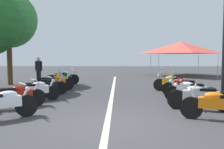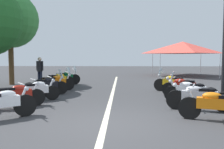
{
  "view_description": "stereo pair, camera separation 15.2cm",
  "coord_description": "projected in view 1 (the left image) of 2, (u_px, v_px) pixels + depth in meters",
  "views": [
    {
      "loc": [
        -6.33,
        -0.3,
        1.78
      ],
      "look_at": [
        4.86,
        0.0,
        0.97
      ],
      "focal_mm": 38.92,
      "sensor_mm": 36.0,
      "label": 1
    },
    {
      "loc": [
        -6.33,
        -0.45,
        1.78
      ],
      "look_at": [
        4.86,
        0.0,
        0.97
      ],
      "focal_mm": 38.92,
      "sensor_mm": 36.0,
      "label": 2
    }
  ],
  "objects": [
    {
      "name": "roadside_tree_1",
      "position": [
        8.0,
        20.0,
        15.24
      ],
      "size": [
        3.56,
        3.56,
        5.9
      ],
      "color": "brown",
      "rests_on": "ground_plane"
    },
    {
      "name": "ground_plane",
      "position": [
        107.0,
        124.0,
        6.45
      ],
      "size": [
        80.0,
        80.0,
        0.0
      ],
      "primitive_type": "plane",
      "color": "#38383A"
    },
    {
      "name": "motorcycle_right_row_1",
      "position": [
        200.0,
        97.0,
        8.04
      ],
      "size": [
        0.9,
        2.1,
        1.01
      ],
      "rotation": [
        0.0,
        0.0,
        1.28
      ],
      "color": "black",
      "rests_on": "ground_plane"
    },
    {
      "name": "motorcycle_left_row_2",
      "position": [
        35.0,
        90.0,
        9.66
      ],
      "size": [
        1.14,
        1.83,
        0.98
      ],
      "rotation": [
        0.0,
        0.0,
        -1.05
      ],
      "color": "black",
      "rests_on": "ground_plane"
    },
    {
      "name": "bystander_2",
      "position": [
        39.0,
        69.0,
        14.99
      ],
      "size": [
        0.32,
        0.5,
        1.76
      ],
      "rotation": [
        0.0,
        0.0,
        2.75
      ],
      "color": "#1E2338",
      "rests_on": "ground_plane"
    },
    {
      "name": "motorcycle_left_row_1",
      "position": [
        15.0,
        95.0,
        8.37
      ],
      "size": [
        1.39,
        1.83,
        0.99
      ],
      "rotation": [
        0.0,
        0.0,
        -0.94
      ],
      "color": "black",
      "rests_on": "ground_plane"
    },
    {
      "name": "motorcycle_left_row_5",
      "position": [
        57.0,
        80.0,
        13.97
      ],
      "size": [
        1.14,
        1.87,
        1.2
      ],
      "rotation": [
        0.0,
        0.0,
        -1.07
      ],
      "color": "black",
      "rests_on": "ground_plane"
    },
    {
      "name": "motorcycle_right_row_2",
      "position": [
        190.0,
        90.0,
        9.6
      ],
      "size": [
        0.92,
        2.03,
        1.2
      ],
      "rotation": [
        0.0,
        0.0,
        1.27
      ],
      "color": "black",
      "rests_on": "ground_plane"
    },
    {
      "name": "lane_centre_stripe",
      "position": [
        112.0,
        93.0,
        11.79
      ],
      "size": [
        19.84,
        0.16,
        0.01
      ],
      "primitive_type": "cube",
      "color": "beige",
      "rests_on": "ground_plane"
    },
    {
      "name": "motorcycle_left_row_0",
      "position": [
        2.0,
        104.0,
        6.84
      ],
      "size": [
        1.36,
        1.72,
        1.01
      ],
      "rotation": [
        0.0,
        0.0,
        -0.92
      ],
      "color": "black",
      "rests_on": "ground_plane"
    },
    {
      "name": "motorcycle_right_row_0",
      "position": [
        220.0,
        105.0,
        6.71
      ],
      "size": [
        0.97,
        2.1,
        1.0
      ],
      "rotation": [
        0.0,
        0.0,
        1.24
      ],
      "color": "black",
      "rests_on": "ground_plane"
    },
    {
      "name": "motorcycle_right_row_3",
      "position": [
        183.0,
        86.0,
        11.01
      ],
      "size": [
        0.85,
        1.93,
        0.98
      ],
      "rotation": [
        0.0,
        0.0,
        1.31
      ],
      "color": "black",
      "rests_on": "ground_plane"
    },
    {
      "name": "motorcycle_left_row_3",
      "position": [
        46.0,
        85.0,
        11.23
      ],
      "size": [
        1.12,
        1.9,
        1.2
      ],
      "rotation": [
        0.0,
        0.0,
        -1.09
      ],
      "color": "black",
      "rests_on": "ground_plane"
    },
    {
      "name": "motorcycle_left_row_4",
      "position": [
        54.0,
        82.0,
        12.55
      ],
      "size": [
        1.3,
        1.88,
        1.2
      ],
      "rotation": [
        0.0,
        0.0,
        -0.99
      ],
      "color": "black",
      "rests_on": "ground_plane"
    },
    {
      "name": "event_tent",
      "position": [
        181.0,
        48.0,
        22.72
      ],
      "size": [
        5.5,
        5.5,
        3.2
      ],
      "color": "#E54C3F",
      "rests_on": "ground_plane"
    },
    {
      "name": "motorcycle_right_row_4",
      "position": [
        172.0,
        83.0,
        12.36
      ],
      "size": [
        1.06,
        1.88,
        1.21
      ],
      "rotation": [
        0.0,
        0.0,
        1.12
      ],
      "color": "black",
      "rests_on": "ground_plane"
    },
    {
      "name": "motorcycle_left_row_6",
      "position": [
        64.0,
        77.0,
        15.39
      ],
      "size": [
        1.1,
        1.92,
        1.22
      ],
      "rotation": [
        0.0,
        0.0,
        -1.1
      ],
      "color": "black",
      "rests_on": "ground_plane"
    }
  ]
}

